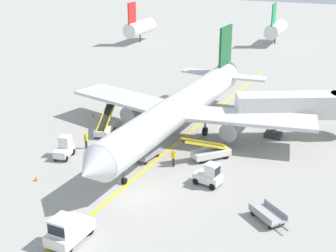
{
  "coord_description": "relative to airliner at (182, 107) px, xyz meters",
  "views": [
    {
      "loc": [
        16.63,
        -29.98,
        19.52
      ],
      "look_at": [
        -1.08,
        10.01,
        2.5
      ],
      "focal_mm": 49.56,
      "sensor_mm": 36.0,
      "label": 1
    }
  ],
  "objects": [
    {
      "name": "belt_loader_forward_hold",
      "position": [
        -8.16,
        -2.48,
        -2.64
      ],
      "size": [
        2.56,
        5.16,
        2.59
      ],
      "color": "silver",
      "rests_on": "ground"
    },
    {
      "name": "ground_crew_wing_walker",
      "position": [
        -7.78,
        -6.89,
        -2.51
      ],
      "size": [
        0.36,
        0.24,
        1.7
      ],
      "color": "#26262D",
      "rests_on": "ground"
    },
    {
      "name": "pushback_tug",
      "position": [
        0.14,
        -21.21,
        -2.42
      ],
      "size": [
        2.04,
        3.67,
        2.2
      ],
      "color": "silver",
      "rests_on": "ground"
    },
    {
      "name": "taxi_line_yellow",
      "position": [
        -0.02,
        -8.56,
        -3.41
      ],
      "size": [
        3.48,
        79.95,
        0.01
      ],
      "primitive_type": "cube",
      "rotation": [
        0.0,
        0.0,
        -0.04
      ],
      "color": "yellow",
      "rests_on": "ground"
    },
    {
      "name": "baggage_tug_by_cargo_door",
      "position": [
        6.41,
        -9.24,
        -2.49
      ],
      "size": [
        2.61,
        1.75,
        2.1
      ],
      "color": "silver",
      "rests_on": "ground"
    },
    {
      "name": "airliner",
      "position": [
        0.0,
        0.0,
        0.0
      ],
      "size": [
        28.59,
        35.3,
        10.1
      ],
      "color": "silver",
      "rests_on": "ground"
    },
    {
      "name": "baggage_cart_empty_trailing",
      "position": [
        -0.91,
        -6.69,
        -2.95
      ],
      "size": [
        1.94,
        3.83,
        0.94
      ],
      "color": "#A5A5A8",
      "rests_on": "ground"
    },
    {
      "name": "ground_crew_marshaller",
      "position": [
        2.13,
        -7.12,
        -2.51
      ],
      "size": [
        0.36,
        0.24,
        1.7
      ],
      "color": "#26262D",
      "rests_on": "ground"
    },
    {
      "name": "safety_cone_nose_right",
      "position": [
        -7.93,
        -14.72,
        -3.2
      ],
      "size": [
        0.36,
        0.36,
        0.44
      ],
      "primitive_type": "cone",
      "color": "orange",
      "rests_on": "ground"
    },
    {
      "name": "ground_plane",
      "position": [
        1.05,
        -13.56,
        -3.42
      ],
      "size": [
        300.0,
        300.0,
        0.0
      ],
      "primitive_type": "plane",
      "color": "#9E9B93"
    },
    {
      "name": "baggage_cart_loaded",
      "position": [
        12.33,
        -12.71,
        -2.95
      ],
      "size": [
        3.41,
        3.01,
        0.94
      ],
      "color": "#A5A5A8",
      "rests_on": "ground"
    },
    {
      "name": "distant_aircraft_mid_left",
      "position": [
        -1.38,
        55.8,
        -0.2
      ],
      "size": [
        3.0,
        10.1,
        8.8
      ],
      "color": "silver",
      "rests_on": "ground"
    },
    {
      "name": "jet_bridge",
      "position": [
        12.05,
        5.42,
        0.12
      ],
      "size": [
        12.67,
        7.95,
        4.85
      ],
      "color": "silver",
      "rests_on": "ground"
    },
    {
      "name": "baggage_tug_near_wing",
      "position": [
        -8.56,
        -9.49,
        -2.49
      ],
      "size": [
        1.72,
        2.6,
        2.1
      ],
      "color": "silver",
      "rests_on": "ground"
    },
    {
      "name": "distant_aircraft_far_left",
      "position": [
        -28.57,
        45.9,
        -0.2
      ],
      "size": [
        3.0,
        10.1,
        8.8
      ],
      "color": "silver",
      "rests_on": "ground"
    },
    {
      "name": "safety_cone_nose_left",
      "position": [
        -12.3,
        1.54,
        -3.2
      ],
      "size": [
        0.36,
        0.36,
        0.44
      ],
      "primitive_type": "cone",
      "color": "orange",
      "rests_on": "ground"
    },
    {
      "name": "belt_loader_aft_hold",
      "position": [
        4.73,
        -4.14,
        -2.64
      ],
      "size": [
        4.28,
        4.55,
        2.59
      ],
      "color": "silver",
      "rests_on": "ground"
    }
  ]
}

